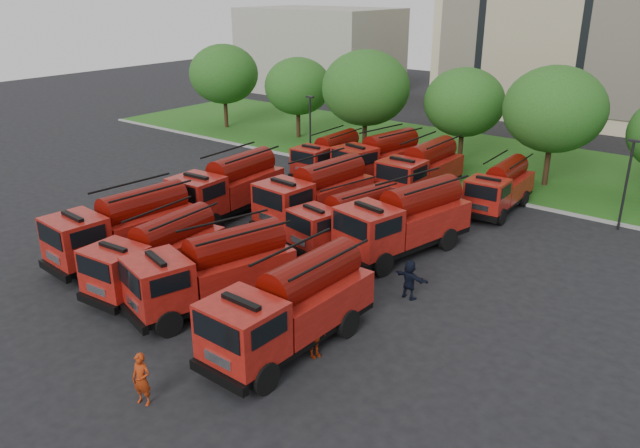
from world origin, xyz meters
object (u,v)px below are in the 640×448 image
at_px(firefighter_1, 136,305).
at_px(firefighter_5, 408,298).
at_px(fire_truck_4, 229,186).
at_px(firefighter_4, 224,217).
at_px(fire_truck_1, 157,253).
at_px(fire_truck_0, 124,227).
at_px(fire_truck_3, 291,306).
at_px(fire_truck_10, 421,170).
at_px(fire_truck_5, 316,193).
at_px(fire_truck_7, 405,220).
at_px(firefighter_3, 315,335).
at_px(firefighter_0, 145,403).
at_px(fire_truck_2, 213,270).
at_px(fire_truck_9, 379,157).
at_px(firefighter_2, 315,356).
at_px(fire_truck_11, 500,187).
at_px(fire_truck_8, 329,155).
at_px(fire_truck_6, 345,219).

height_order(firefighter_1, firefighter_5, firefighter_1).
xyz_separation_m(fire_truck_4, firefighter_4, (0.03, -0.51, -1.74)).
xyz_separation_m(fire_truck_1, fire_truck_4, (-4.13, 8.48, 0.17)).
relative_size(fire_truck_0, fire_truck_3, 1.02).
distance_m(fire_truck_3, fire_truck_4, 15.00).
bearing_deg(firefighter_5, fire_truck_10, -56.92).
height_order(fire_truck_0, firefighter_1, fire_truck_0).
height_order(fire_truck_0, fire_truck_1, fire_truck_0).
relative_size(fire_truck_1, fire_truck_5, 0.90).
bearing_deg(fire_truck_4, fire_truck_7, 4.55).
relative_size(fire_truck_3, fire_truck_4, 0.97).
height_order(fire_truck_0, firefighter_3, fire_truck_0).
relative_size(fire_truck_4, fire_truck_7, 0.96).
height_order(fire_truck_4, firefighter_0, fire_truck_4).
distance_m(fire_truck_7, firefighter_0, 15.92).
relative_size(fire_truck_7, firefighter_4, 4.82).
distance_m(fire_truck_1, fire_truck_2, 3.41).
xyz_separation_m(fire_truck_9, firefighter_4, (-3.21, -11.68, -1.64)).
height_order(fire_truck_1, fire_truck_7, fire_truck_7).
xyz_separation_m(fire_truck_0, fire_truck_2, (6.97, -0.65, -0.07)).
bearing_deg(fire_truck_0, firefighter_3, 4.64).
bearing_deg(firefighter_2, firefighter_1, 120.43).
height_order(fire_truck_4, fire_truck_9, fire_truck_4).
bearing_deg(firefighter_0, fire_truck_5, 93.42).
bearing_deg(fire_truck_5, fire_truck_11, 53.33).
distance_m(fire_truck_0, firefighter_3, 11.97).
bearing_deg(fire_truck_5, firefighter_4, -146.65).
relative_size(firefighter_3, firefighter_5, 1.01).
bearing_deg(firefighter_4, fire_truck_4, -47.37).
bearing_deg(firefighter_1, fire_truck_7, 57.74).
distance_m(fire_truck_8, firefighter_4, 10.64).
height_order(fire_truck_8, fire_truck_10, fire_truck_10).
bearing_deg(fire_truck_8, fire_truck_5, -59.25).
bearing_deg(fire_truck_10, firefighter_0, -81.78).
distance_m(fire_truck_0, firefighter_4, 7.34).
xyz_separation_m(fire_truck_6, firefighter_5, (5.65, -3.06, -1.46)).
height_order(fire_truck_6, fire_truck_7, fire_truck_7).
relative_size(fire_truck_2, firefighter_4, 4.52).
xyz_separation_m(fire_truck_10, firefighter_0, (3.52, -24.41, -1.69)).
distance_m(fire_truck_4, fire_truck_8, 10.04).
relative_size(fire_truck_9, firefighter_2, 4.76).
bearing_deg(firefighter_5, fire_truck_5, -22.44).
relative_size(fire_truck_10, firefighter_1, 3.93).
xyz_separation_m(firefighter_0, firefighter_4, (-10.57, 13.79, 0.00)).
xyz_separation_m(fire_truck_1, fire_truck_8, (-4.37, 18.51, -0.11)).
distance_m(fire_truck_0, fire_truck_4, 7.65).
xyz_separation_m(fire_truck_8, firefighter_0, (10.85, -24.33, -1.46)).
bearing_deg(fire_truck_7, fire_truck_10, 126.32).
distance_m(fire_truck_7, firefighter_2, 10.66).
xyz_separation_m(fire_truck_0, fire_truck_6, (7.51, 8.07, -0.25)).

